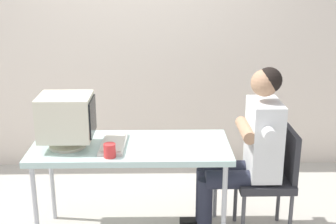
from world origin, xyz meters
The scene contains 7 objects.
wall_back centered at (0.30, 1.40, 1.50)m, with size 8.00×0.10×3.00m, color beige.
desk centered at (0.00, 0.00, 0.70)m, with size 1.45×0.63×0.75m.
crt_monitor centered at (-0.45, -0.03, 0.97)m, with size 0.38×0.33×0.39m.
keyboard centered at (-0.13, -0.01, 0.77)m, with size 0.18×0.44×0.03m.
office_chair centered at (1.06, 0.01, 0.50)m, with size 0.41×0.41×0.85m.
person_seated centered at (0.87, 0.01, 0.72)m, with size 0.72×0.57×1.32m.
desk_mug centered at (-0.13, -0.22, 0.80)m, with size 0.08×0.09×0.10m.
Camera 1 is at (0.22, -3.15, 1.99)m, focal length 49.28 mm.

